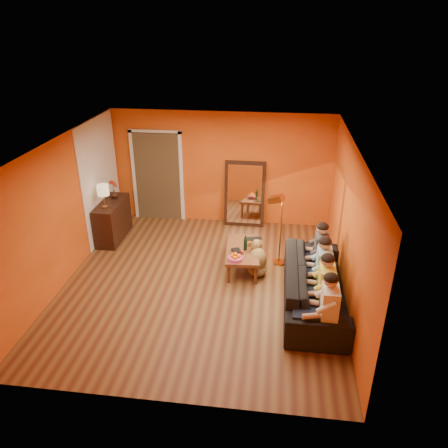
# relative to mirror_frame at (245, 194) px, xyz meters

# --- Properties ---
(room_shell) EXTENTS (5.00, 5.50, 2.60)m
(room_shell) POSITION_rel_mirror_frame_xyz_m (-0.55, -2.26, 0.54)
(room_shell) COLOR brown
(room_shell) RESTS_ON ground
(white_accent) EXTENTS (0.02, 1.90, 2.58)m
(white_accent) POSITION_rel_mirror_frame_xyz_m (-3.04, -0.88, 0.54)
(white_accent) COLOR white
(white_accent) RESTS_ON wall_left
(doorway_recess) EXTENTS (1.06, 0.30, 2.10)m
(doorway_recess) POSITION_rel_mirror_frame_xyz_m (-2.05, 0.20, 0.29)
(doorway_recess) COLOR #3F2D19
(doorway_recess) RESTS_ON floor
(door_jamb_left) EXTENTS (0.08, 0.06, 2.20)m
(door_jamb_left) POSITION_rel_mirror_frame_xyz_m (-2.62, 0.08, 0.29)
(door_jamb_left) COLOR white
(door_jamb_left) RESTS_ON wall_back
(door_jamb_right) EXTENTS (0.08, 0.06, 2.20)m
(door_jamb_right) POSITION_rel_mirror_frame_xyz_m (-1.48, 0.08, 0.29)
(door_jamb_right) COLOR white
(door_jamb_right) RESTS_ON wall_back
(door_header) EXTENTS (1.22, 0.06, 0.08)m
(door_header) POSITION_rel_mirror_frame_xyz_m (-2.05, 0.08, 1.36)
(door_header) COLOR white
(door_header) RESTS_ON wall_back
(mirror_frame) EXTENTS (0.92, 0.27, 1.51)m
(mirror_frame) POSITION_rel_mirror_frame_xyz_m (0.00, 0.00, 0.00)
(mirror_frame) COLOR black
(mirror_frame) RESTS_ON floor
(mirror_glass) EXTENTS (0.78, 0.21, 1.35)m
(mirror_glass) POSITION_rel_mirror_frame_xyz_m (0.00, -0.04, 0.00)
(mirror_glass) COLOR white
(mirror_glass) RESTS_ON mirror_frame
(sideboard) EXTENTS (0.44, 1.18, 0.85)m
(sideboard) POSITION_rel_mirror_frame_xyz_m (-2.79, -1.08, -0.34)
(sideboard) COLOR black
(sideboard) RESTS_ON floor
(table_lamp) EXTENTS (0.24, 0.24, 0.51)m
(table_lamp) POSITION_rel_mirror_frame_xyz_m (-2.79, -1.38, 0.34)
(table_lamp) COLOR beige
(table_lamp) RESTS_ON sideboard
(sofa) EXTENTS (2.54, 0.99, 0.74)m
(sofa) POSITION_rel_mirror_frame_xyz_m (1.45, -2.97, -0.39)
(sofa) COLOR black
(sofa) RESTS_ON floor
(coffee_table) EXTENTS (0.70, 1.26, 0.42)m
(coffee_table) POSITION_rel_mirror_frame_xyz_m (0.15, -1.97, -0.55)
(coffee_table) COLOR brown
(coffee_table) RESTS_ON floor
(floor_lamp) EXTENTS (0.37, 0.34, 1.44)m
(floor_lamp) POSITION_rel_mirror_frame_xyz_m (0.85, -1.72, -0.04)
(floor_lamp) COLOR #BB7E37
(floor_lamp) RESTS_ON floor
(dog) EXTENTS (0.41, 0.60, 0.67)m
(dog) POSITION_rel_mirror_frame_xyz_m (0.44, -2.14, -0.42)
(dog) COLOR olive
(dog) RESTS_ON floor
(person_far_left) EXTENTS (0.70, 0.44, 1.22)m
(person_far_left) POSITION_rel_mirror_frame_xyz_m (1.58, -3.97, -0.15)
(person_far_left) COLOR silver
(person_far_left) RESTS_ON sofa
(person_mid_left) EXTENTS (0.70, 0.44, 1.22)m
(person_mid_left) POSITION_rel_mirror_frame_xyz_m (1.58, -3.42, -0.15)
(person_mid_left) COLOR #DFD94A
(person_mid_left) RESTS_ON sofa
(person_mid_right) EXTENTS (0.70, 0.44, 1.22)m
(person_mid_right) POSITION_rel_mirror_frame_xyz_m (1.58, -2.87, -0.15)
(person_mid_right) COLOR #8DC2DB
(person_mid_right) RESTS_ON sofa
(person_far_right) EXTENTS (0.70, 0.44, 1.22)m
(person_far_right) POSITION_rel_mirror_frame_xyz_m (1.58, -2.32, -0.15)
(person_far_right) COLOR #36363B
(person_far_right) RESTS_ON sofa
(fruit_bowl) EXTENTS (0.26, 0.26, 0.16)m
(fruit_bowl) POSITION_rel_mirror_frame_xyz_m (0.05, -2.42, -0.26)
(fruit_bowl) COLOR #EC53AC
(fruit_bowl) RESTS_ON coffee_table
(wine_bottle) EXTENTS (0.07, 0.07, 0.31)m
(wine_bottle) POSITION_rel_mirror_frame_xyz_m (0.20, -2.02, -0.18)
(wine_bottle) COLOR black
(wine_bottle) RESTS_ON coffee_table
(tumbler) EXTENTS (0.11, 0.11, 0.09)m
(tumbler) POSITION_rel_mirror_frame_xyz_m (0.27, -1.85, -0.30)
(tumbler) COLOR #B27F3F
(tumbler) RESTS_ON coffee_table
(laptop) EXTENTS (0.38, 0.29, 0.03)m
(laptop) POSITION_rel_mirror_frame_xyz_m (0.33, -1.62, -0.33)
(laptop) COLOR black
(laptop) RESTS_ON coffee_table
(book_lower) EXTENTS (0.24, 0.27, 0.02)m
(book_lower) POSITION_rel_mirror_frame_xyz_m (-0.03, -2.17, -0.33)
(book_lower) COLOR black
(book_lower) RESTS_ON coffee_table
(book_mid) EXTENTS (0.26, 0.29, 0.02)m
(book_mid) POSITION_rel_mirror_frame_xyz_m (-0.02, -2.16, -0.31)
(book_mid) COLOR red
(book_mid) RESTS_ON book_lower
(book_upper) EXTENTS (0.21, 0.24, 0.02)m
(book_upper) POSITION_rel_mirror_frame_xyz_m (-0.03, -2.18, -0.29)
(book_upper) COLOR black
(book_upper) RESTS_ON book_mid
(vase) EXTENTS (0.17, 0.17, 0.18)m
(vase) POSITION_rel_mirror_frame_xyz_m (-2.79, -0.83, 0.18)
(vase) COLOR black
(vase) RESTS_ON sideboard
(flowers) EXTENTS (0.17, 0.17, 0.42)m
(flowers) POSITION_rel_mirror_frame_xyz_m (-2.79, -0.83, 0.42)
(flowers) COLOR red
(flowers) RESTS_ON vase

